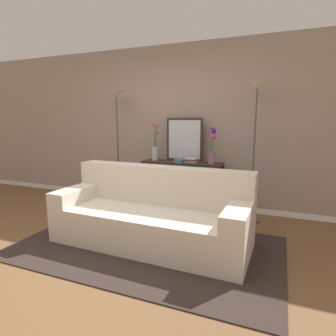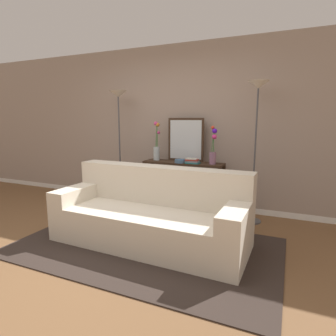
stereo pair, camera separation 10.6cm
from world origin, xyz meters
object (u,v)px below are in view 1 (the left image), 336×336
(console_table, at_px, (182,178))
(book_row_under_console, at_px, (161,204))
(floor_lamp_left, at_px, (117,116))
(vase_short_flowers, at_px, (212,149))
(vase_tall_flowers, at_px, (155,147))
(fruit_bowl, at_px, (179,161))
(wall_mirror, at_px, (184,140))
(couch, at_px, (153,217))
(book_stack, at_px, (191,161))
(floor_lamp_right, at_px, (256,113))

(console_table, height_order, book_row_under_console, console_table)
(floor_lamp_left, bearing_deg, vase_short_flowers, 1.84)
(console_table, bearing_deg, vase_tall_flowers, 175.88)
(fruit_bowl, relative_size, book_row_under_console, 0.51)
(floor_lamp_left, distance_m, wall_mirror, 1.19)
(couch, relative_size, wall_mirror, 3.35)
(book_row_under_console, bearing_deg, wall_mirror, 20.11)
(wall_mirror, height_order, fruit_bowl, wall_mirror)
(couch, distance_m, fruit_bowl, 1.27)
(vase_tall_flowers, bearing_deg, console_table, -4.12)
(couch, relative_size, floor_lamp_left, 1.19)
(console_table, relative_size, book_stack, 5.74)
(floor_lamp_right, bearing_deg, vase_tall_flowers, 176.16)
(floor_lamp_right, distance_m, book_stack, 1.15)
(wall_mirror, bearing_deg, fruit_bowl, -92.53)
(floor_lamp_left, height_order, vase_short_flowers, floor_lamp_left)
(book_row_under_console, bearing_deg, vase_short_flowers, -1.27)
(book_stack, bearing_deg, floor_lamp_right, 0.11)
(floor_lamp_right, bearing_deg, console_table, 176.29)
(couch, relative_size, floor_lamp_right, 1.17)
(vase_tall_flowers, bearing_deg, floor_lamp_left, -170.78)
(floor_lamp_left, xyz_separation_m, fruit_bowl, (1.10, -0.02, -0.68))
(wall_mirror, relative_size, fruit_bowl, 4.28)
(console_table, xyz_separation_m, book_stack, (0.17, -0.07, 0.29))
(console_table, distance_m, book_stack, 0.34)
(wall_mirror, bearing_deg, book_stack, -48.12)
(floor_lamp_right, height_order, fruit_bowl, floor_lamp_right)
(floor_lamp_left, height_order, vase_tall_flowers, floor_lamp_left)
(floor_lamp_left, height_order, floor_lamp_right, floor_lamp_right)
(couch, relative_size, fruit_bowl, 14.33)
(vase_short_flowers, bearing_deg, floor_lamp_right, -4.89)
(floor_lamp_right, bearing_deg, floor_lamp_left, 180.00)
(console_table, bearing_deg, book_row_under_console, -180.00)
(book_stack, xyz_separation_m, book_row_under_console, (-0.54, 0.07, -0.77))
(console_table, relative_size, floor_lamp_right, 0.65)
(console_table, bearing_deg, floor_lamp_right, -3.71)
(book_stack, bearing_deg, wall_mirror, 131.88)
(wall_mirror, bearing_deg, book_row_under_console, -159.89)
(wall_mirror, bearing_deg, vase_tall_flowers, -168.22)
(floor_lamp_right, xyz_separation_m, vase_short_flowers, (-0.60, 0.05, -0.52))
(wall_mirror, relative_size, book_row_under_console, 2.18)
(floor_lamp_right, distance_m, vase_tall_flowers, 1.65)
(wall_mirror, relative_size, vase_short_flowers, 1.21)
(book_row_under_console, bearing_deg, console_table, 0.00)
(wall_mirror, height_order, book_stack, wall_mirror)
(vase_tall_flowers, xyz_separation_m, fruit_bowl, (0.46, -0.13, -0.19))
(couch, bearing_deg, book_stack, 85.13)
(fruit_bowl, distance_m, book_stack, 0.19)
(couch, bearing_deg, vase_tall_flowers, 113.11)
(couch, distance_m, console_table, 1.27)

